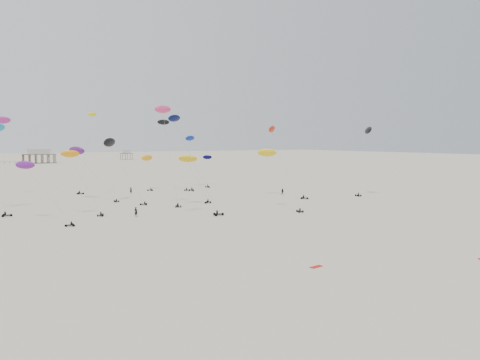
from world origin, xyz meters
TOP-DOWN VIEW (x-y plane):
  - ground_plane at (0.00, 200.00)m, footprint 900.00×900.00m
  - pavilion_main at (-10.00, 350.00)m, footprint 21.00×13.00m
  - pavilion_small at (60.00, 380.00)m, footprint 9.00×7.00m
  - rig_0 at (12.37, 142.35)m, footprint 8.96×17.28m
  - rig_1 at (10.07, 87.63)m, footprint 3.83×12.19m
  - rig_2 at (20.05, 145.41)m, footprint 6.97×12.31m
  - rig_3 at (3.28, 137.71)m, footprint 8.44×9.16m
  - rig_4 at (-31.23, 101.68)m, footprint 7.76×8.62m
  - rig_5 at (23.79, 111.03)m, footprint 6.72×18.07m
  - rig_6 at (-10.60, 89.90)m, footprint 9.99×9.64m
  - rig_7 at (47.70, 98.27)m, footprint 8.65×6.06m
  - rig_8 at (-39.84, 98.88)m, footprint 8.74×16.34m
  - rig_9 at (-1.77, 144.42)m, footprint 4.82×8.43m
  - rig_10 at (-20.94, 142.88)m, footprint 7.99×7.21m
  - rig_11 at (-3.74, 105.49)m, footprint 8.26×4.97m
  - rig_12 at (-18.90, 120.50)m, footprint 8.21×16.76m
  - rig_14 at (-25.47, 129.26)m, footprint 10.20×16.42m
  - rig_15 at (-9.22, 107.89)m, footprint 4.40×10.52m
  - spectator_0 at (-21.70, 93.16)m, footprint 0.98×1.01m
  - spectator_1 at (26.79, 109.96)m, footprint 1.18×1.13m
  - spectator_3 at (-10.19, 134.85)m, footprint 1.00×0.99m
  - grounded_kite_b at (-14.19, 44.45)m, footprint 1.90×1.01m

SIDE VIEW (x-z plane):
  - ground_plane at x=0.00m, z-range 0.00..0.00m
  - spectator_0 at x=-21.70m, z-range -1.15..1.15m
  - spectator_1 at x=26.79m, z-range -1.06..1.06m
  - spectator_3 at x=-10.19m, z-range -1.15..1.15m
  - grounded_kite_b at x=-14.19m, z-range -0.04..0.04m
  - pavilion_small at x=60.00m, z-range -0.51..7.49m
  - pavilion_main at x=-10.00m, z-range -0.68..9.12m
  - rig_2 at x=20.05m, z-range -0.61..13.08m
  - rig_8 at x=-39.84m, z-range -0.83..17.19m
  - rig_9 at x=-1.77m, z-range 2.63..14.19m
  - rig_11 at x=-3.74m, z-range 3.01..15.35m
  - rig_4 at x=-31.23m, z-range 2.34..16.66m
  - rig_5 at x=23.79m, z-range 1.48..19.28m
  - rig_14 at x=-25.47m, z-range 2.79..20.94m
  - rig_0 at x=12.37m, z-range 1.22..22.59m
  - rig_10 at x=-20.94m, z-range 0.18..24.39m
  - rig_6 at x=-10.60m, z-range 1.67..23.23m
  - rig_1 at x=10.07m, z-range 3.30..23.02m
  - rig_12 at x=-18.90m, z-range 3.77..23.21m
  - rig_3 at x=3.28m, z-range 4.54..26.94m
  - rig_7 at x=47.70m, z-range 5.84..25.67m
  - rig_15 at x=-9.22m, z-range 5.31..29.70m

